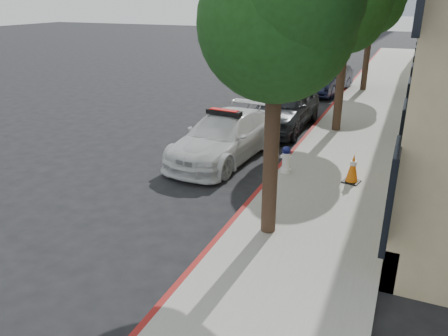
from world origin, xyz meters
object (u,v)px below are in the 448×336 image
Objects in this scene: parked_car_far at (327,79)px; fire_hydrant at (286,160)px; police_car at (224,137)px; traffic_cone at (353,168)px; parked_car_mid at (284,107)px.

fire_hydrant is (1.15, -11.73, -0.20)m from parked_car_far.
parked_car_far is (1.01, 11.01, 0.02)m from police_car.
parked_car_far reaches higher than fire_hydrant.
police_car is 2.29m from fire_hydrant.
police_car is 6.35× the size of traffic_cone.
parked_car_far is at bearing 104.01° from traffic_cone.
fire_hydrant is at bearing -77.11° from parked_car_far.
police_car is 1.04× the size of parked_car_mid.
parked_car_far is at bearing 88.72° from parked_car_mid.
police_car is 4.01m from traffic_cone.
police_car is 11.06m from parked_car_far.
police_car is at bearing 150.19° from fire_hydrant.
fire_hydrant is 0.96× the size of traffic_cone.
parked_car_mid is 5.64m from traffic_cone.
fire_hydrant is 1.78m from traffic_cone.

